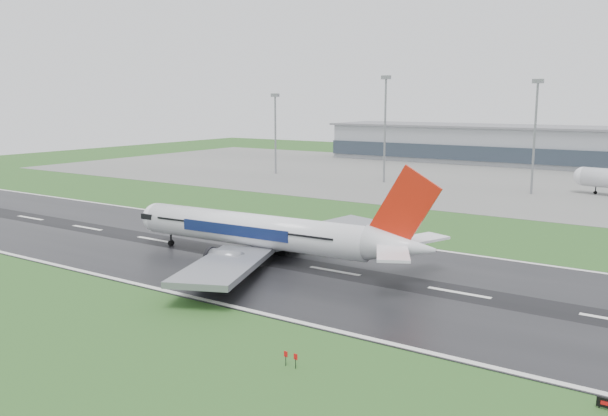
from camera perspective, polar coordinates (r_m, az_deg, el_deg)
The scene contains 7 objects.
ground at distance 89.59m, azimuth 13.98°, elevation -7.57°, with size 520.00×520.00×0.00m, color #244F1D.
runway at distance 89.58m, azimuth 13.98°, elevation -7.54°, with size 400.00×45.00×0.10m, color black.
apron at distance 209.46m, azimuth 25.65°, elevation 1.66°, with size 400.00×130.00×0.08m, color slate.
main_airliner at distance 101.78m, azimuth -2.99°, elevation -0.39°, with size 55.59×52.94×16.41m, color white, non-canonical shape.
floodmast_0 at distance 224.60m, azimuth -2.63°, elevation 6.61°, with size 0.64×0.64×27.39m, color gray.
floodmast_1 at distance 201.95m, azimuth 7.40°, elevation 6.94°, with size 0.64×0.64×32.75m, color gray.
floodmast_2 at distance 186.27m, azimuth 20.31°, elevation 5.88°, with size 0.64×0.64×30.84m, color gray.
Camera 1 is at (28.01, -80.90, 26.40)m, focal length 36.86 mm.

